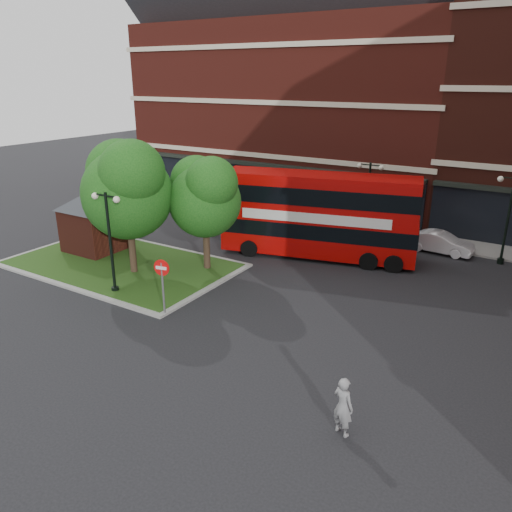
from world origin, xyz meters
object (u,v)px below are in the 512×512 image
Objects in this scene: bus at (319,210)px; car_white at (440,243)px; car_silver at (338,224)px; woman at (343,406)px.

car_white is (6.01, 4.42, -2.16)m from bus.
bus is 7.76m from car_white.
car_silver is at bearing 84.93° from bus.
car_silver is (-7.95, 18.41, -0.30)m from woman.
bus reaches higher than woman.
woman reaches higher than car_silver.
car_white is at bearing 22.69° from bus.
car_silver is (-0.71, 4.71, -2.13)m from bus.
woman is at bearing -171.93° from car_white.
bus is 3.00× the size of car_silver.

